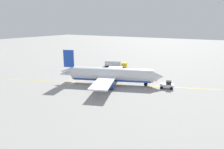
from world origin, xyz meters
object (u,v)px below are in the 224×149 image
at_px(pushback_tug, 167,85).
at_px(safety_cone_wingtip, 156,80).
at_px(fuel_tanker, 115,65).
at_px(safety_cone_nose, 152,87).
at_px(airplane, 111,75).
at_px(refueling_worker, 113,71).

relative_size(pushback_tug, safety_cone_wingtip, 6.98).
xyz_separation_m(fuel_tanker, safety_cone_nose, (21.87, -17.35, -1.41)).
bearing_deg(safety_cone_wingtip, fuel_tanker, 155.56).
xyz_separation_m(airplane, refueling_worker, (-6.88, 12.84, -1.99)).
bearing_deg(airplane, safety_cone_nose, 10.59).
height_order(fuel_tanker, safety_cone_nose, fuel_tanker).
bearing_deg(refueling_worker, safety_cone_wingtip, -8.02).
relative_size(airplane, safety_cone_wingtip, 53.23).
xyz_separation_m(airplane, safety_cone_nose, (12.14, 2.27, -2.51)).
relative_size(fuel_tanker, pushback_tug, 2.45).
bearing_deg(refueling_worker, airplane, -61.83).
bearing_deg(refueling_worker, pushback_tug, -20.26).
relative_size(refueling_worker, safety_cone_nose, 2.79).
xyz_separation_m(pushback_tug, safety_cone_wingtip, (-5.22, 5.91, -0.72)).
distance_m(pushback_tug, safety_cone_wingtip, 7.92).
distance_m(pushback_tug, refueling_worker, 24.17).
height_order(airplane, fuel_tanker, airplane).
xyz_separation_m(airplane, safety_cone_wingtip, (10.58, 10.38, -2.53)).
bearing_deg(safety_cone_nose, airplane, -169.41).
bearing_deg(safety_cone_nose, pushback_tug, 31.00).
relative_size(fuel_tanker, safety_cone_nose, 15.95).
height_order(pushback_tug, safety_cone_nose, pushback_tug).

